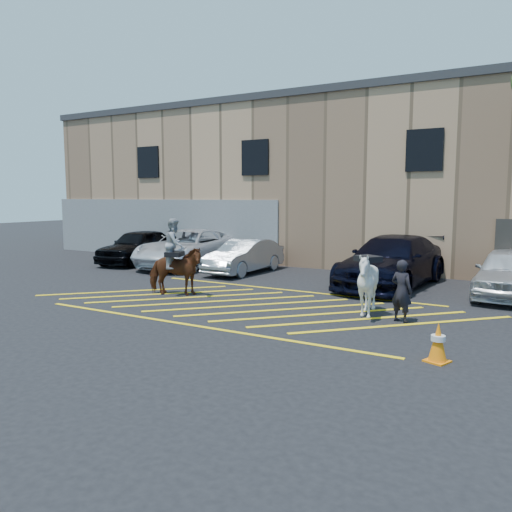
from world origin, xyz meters
The scene contains 12 objects.
ground centered at (0.00, 0.00, 0.00)m, with size 90.00×90.00×0.00m, color black.
car_black_suv centered at (-8.68, 4.72, 0.75)m, with size 1.78×4.41×1.50m, color black.
car_white_pickup centered at (-6.14, 5.01, 0.78)m, with size 2.59×5.62×1.56m, color silver.
car_silver_sedan centered at (-3.13, 4.61, 0.65)m, with size 1.37×3.94×1.30m, color #8E949B.
car_blue_suv centered at (2.58, 4.59, 0.83)m, with size 2.32×5.70×1.65m, color black.
car_white_suv centered at (6.05, 4.45, 0.73)m, with size 1.72×4.26×1.45m, color silver.
handler centered at (4.02, -0.09, 0.74)m, with size 0.54×0.36×1.49m, color black.
warehouse centered at (-0.01, 11.99, 3.65)m, with size 32.42×10.20×7.30m.
hatching_zone centered at (0.00, -0.30, 0.01)m, with size 12.60×5.12×0.01m.
mounted_bay centered at (-2.66, -0.20, 0.93)m, with size 1.91×1.33×2.31m.
saddled_white centered at (3.13, 0.09, 0.82)m, with size 1.88×1.93×1.62m.
traffic_cone centered at (5.29, -2.66, 0.37)m, with size 0.49×0.49×0.73m.
Camera 1 is at (6.76, -11.82, 2.97)m, focal length 35.00 mm.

